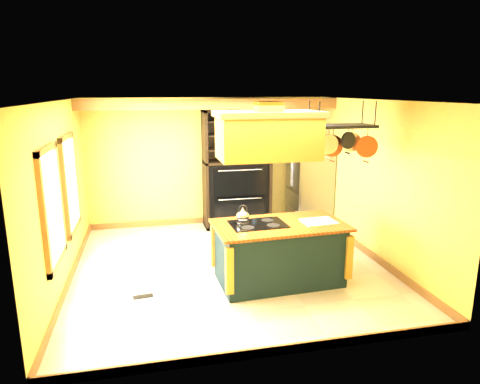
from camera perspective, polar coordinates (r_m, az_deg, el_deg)
name	(u,v)px	position (r m, az deg, el deg)	size (l,w,h in m)	color
floor	(230,267)	(7.18, -1.38, -9.95)	(5.00, 5.00, 0.00)	beige
ceiling	(229,100)	(6.59, -1.52, 12.12)	(5.00, 5.00, 0.00)	white
wall_back	(207,162)	(9.18, -4.39, 4.02)	(5.00, 0.02, 2.70)	gold
wall_front	(275,241)	(4.43, 4.71, -6.50)	(5.00, 0.02, 2.70)	gold
wall_left	(61,196)	(6.77, -22.72, -0.45)	(0.02, 5.00, 2.70)	gold
wall_right	(373,181)	(7.62, 17.35, 1.47)	(0.02, 5.00, 2.70)	gold
ceiling_beam	(212,104)	(8.27, -3.76, 11.62)	(5.00, 0.15, 0.20)	brown
window_near	(52,206)	(5.99, -23.74, -1.78)	(0.06, 1.06, 1.56)	brown
window_far	(70,184)	(7.33, -21.69, 1.05)	(0.06, 1.06, 1.56)	brown
kitchen_island	(279,252)	(6.54, 5.21, -8.00)	(2.00, 1.19, 1.11)	#12262B
range_hood	(268,134)	(6.06, 3.77, 7.73)	(1.48, 0.84, 0.80)	#C38730
pot_rack	(342,135)	(6.45, 13.39, 7.46)	(1.04, 0.47, 0.82)	black
refrigerator	(309,186)	(9.23, 9.22, 0.82)	(0.77, 0.90, 1.77)	gray
hutch	(236,182)	(9.10, -0.49, 1.34)	(1.40, 0.63, 2.47)	black
floor_register	(143,296)	(6.38, -12.80, -13.42)	(0.28, 0.12, 0.01)	black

